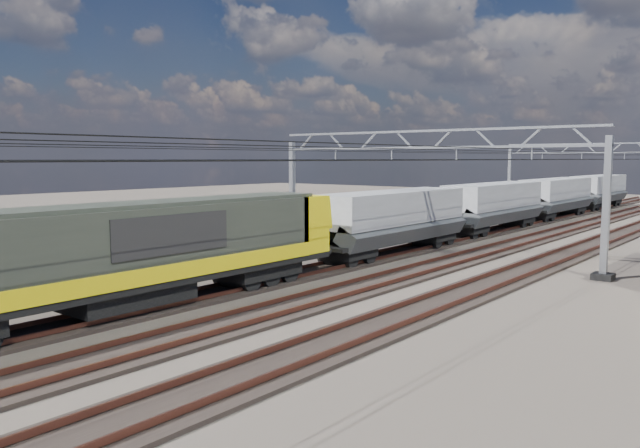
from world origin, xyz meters
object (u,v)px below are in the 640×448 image
Objects in this scene: locomotive at (127,250)px; hopper_wagon_third at (556,195)px; hopper_wagon_fourth at (599,189)px; catenary_gantry_mid at (422,189)px; hopper_wagon_mid at (494,203)px; catenary_gantry_far at (602,175)px; hopper_wagon_lead at (393,217)px.

locomotive is 1.62× the size of hopper_wagon_third.
hopper_wagon_third is 14.20m from hopper_wagon_fourth.
catenary_gantry_mid reaches higher than hopper_wagon_mid.
locomotive is 1.62× the size of hopper_wagon_fourth.
hopper_wagon_lead is (-2.00, -35.75, -1.67)m from catenary_gantry_far.
hopper_wagon_third is (-2.00, 28.65, -1.67)m from catenary_gantry_mid.
hopper_wagon_lead is 1.00× the size of hopper_wagon_third.
locomotive reaches higher than hopper_wagon_third.
locomotive is at bearing -92.14° from catenary_gantry_far.
hopper_wagon_lead is at bearing -90.00° from hopper_wagon_third.
catenary_gantry_mid reaches higher than hopper_wagon_fourth.
catenary_gantry_far is at bearing 87.86° from locomotive.
hopper_wagon_fourth is at bearing 92.67° from catenary_gantry_mid.
catenary_gantry_far reaches higher than hopper_wagon_mid.
catenary_gantry_mid is at bearing -87.33° from hopper_wagon_fourth.
hopper_wagon_fourth is at bearing 90.00° from hopper_wagon_lead.
hopper_wagon_lead is at bearing 172.99° from catenary_gantry_mid.
locomotive is at bearing -90.00° from hopper_wagon_third.
catenary_gantry_mid is 28.76m from hopper_wagon_third.
catenary_gantry_mid is at bearing -86.01° from hopper_wagon_third.
catenary_gantry_mid is 1.00× the size of catenary_gantry_far.
catenary_gantry_mid and catenary_gantry_far have the same top height.
catenary_gantry_far reaches higher than hopper_wagon_third.
catenary_gantry_far is at bearing -73.71° from hopper_wagon_fourth.
hopper_wagon_third is at bearing 90.00° from hopper_wagon_mid.
hopper_wagon_third is 1.00× the size of hopper_wagon_fourth.
hopper_wagon_lead is (-0.00, 17.70, -0.09)m from locomotive.
catenary_gantry_far is 1.53× the size of hopper_wagon_third.
catenary_gantry_far is 1.53× the size of hopper_wagon_lead.
hopper_wagon_fourth is (0.00, 28.40, 0.00)m from hopper_wagon_mid.
hopper_wagon_lead is at bearing -90.00° from hopper_wagon_mid.
hopper_wagon_mid is at bearing 90.00° from hopper_wagon_lead.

